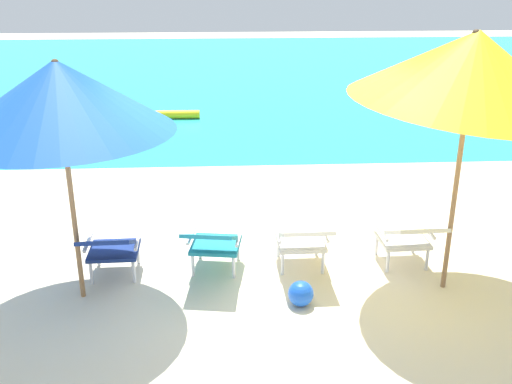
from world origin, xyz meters
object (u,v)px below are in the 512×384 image
Objects in this scene: lounge_chair_near_right at (303,239)px; beach_umbrella_right at (471,68)px; swim_buoy at (163,115)px; lounge_chair_far_right at (409,236)px; lounge_chair_far_left at (111,247)px; beach_umbrella_left at (59,97)px; beach_ball at (301,294)px; lounge_chair_near_left at (213,242)px.

lounge_chair_near_right is 0.30× the size of beach_umbrella_right.
lounge_chair_far_right reaches higher than swim_buoy.
lounge_chair_far_left is 1.01× the size of lounge_chair_near_right.
lounge_chair_far_right is 3.82m from beach_umbrella_left.
beach_umbrella_left is at bearing -170.95° from lounge_chair_near_right.
lounge_chair_far_right is at bearing 6.03° from beach_umbrella_left.
swim_buoy is at bearing 116.08° from beach_umbrella_right.
lounge_chair_near_right is at bearing 2.49° from lounge_chair_far_left.
beach_ball is at bearing -152.43° from lounge_chair_far_right.
swim_buoy is 7.03m from lounge_chair_near_left.
swim_buoy is at bearing 107.23° from lounge_chair_near_right.
beach_ball is at bearing -170.11° from beach_umbrella_right.
beach_umbrella_right is at bearing 9.89° from beach_ball.
beach_ball is (0.86, -0.64, -0.28)m from lounge_chair_near_left.
lounge_chair_near_left reaches higher than swim_buoy.
swim_buoy is at bearing 99.69° from lounge_chair_near_left.
beach_umbrella_left is at bearing -91.08° from swim_buoy.
lounge_chair_far_left and lounge_chair_near_left have the same top height.
lounge_chair_near_right is 0.98× the size of lounge_chair_far_right.
beach_umbrella_right reaches higher than lounge_chair_far_right.
lounge_chair_near_right is (0.96, 0.01, 0.00)m from lounge_chair_near_left.
lounge_chair_near_left is 0.96m from lounge_chair_near_right.
lounge_chair_near_right is 0.72m from beach_ball.
beach_umbrella_left is (-3.43, -0.36, 1.64)m from lounge_chair_far_right.
lounge_chair_far_left is 2.02m from beach_ball.
lounge_chair_far_right is (3.17, 0.09, 0.00)m from lounge_chair_far_left.
lounge_chair_far_left is at bearing 46.51° from beach_umbrella_left.
beach_ball is at bearing -16.41° from lounge_chair_far_left.
lounge_chair_near_left is 3.72× the size of beach_ball.
beach_umbrella_right reaches higher than lounge_chair_far_left.
beach_umbrella_left is (-0.26, -0.28, 1.64)m from lounge_chair_far_left.
lounge_chair_near_right reaches higher than beach_ball.
lounge_chair_far_left is 3.51× the size of beach_ball.
lounge_chair_far_left is at bearing -176.00° from lounge_chair_near_left.
lounge_chair_near_right is 2.38m from beach_umbrella_right.
beach_umbrella_right is (3.57, -7.30, 2.17)m from swim_buoy.
lounge_chair_near_left is (1.18, -6.93, 0.31)m from swim_buoy.
lounge_chair_near_left is at bearing -179.18° from lounge_chair_near_right.
beach_umbrella_right is at bearing -8.85° from lounge_chair_near_left.
beach_ball is at bearing -98.74° from lounge_chair_near_right.
lounge_chair_near_right is 2.83m from beach_umbrella_left.
beach_ball is at bearing -36.59° from lounge_chair_near_left.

